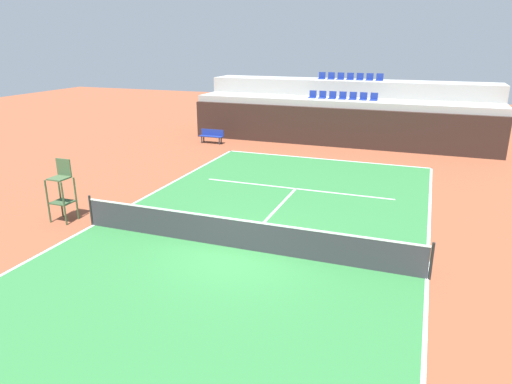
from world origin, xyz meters
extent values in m
plane|color=brown|center=(0.00, 0.00, 0.00)|extent=(80.00, 80.00, 0.00)
cube|color=#2D7238|center=(0.00, 0.00, 0.01)|extent=(11.00, 24.00, 0.01)
cube|color=white|center=(0.00, 11.95, 0.01)|extent=(11.00, 0.10, 0.00)
cube|color=white|center=(-5.45, 0.00, 0.01)|extent=(0.10, 24.00, 0.00)
cube|color=white|center=(5.45, 0.00, 0.01)|extent=(0.10, 24.00, 0.00)
cube|color=white|center=(0.00, 6.40, 0.01)|extent=(8.26, 0.10, 0.00)
cube|color=white|center=(0.00, 3.20, 0.01)|extent=(0.10, 6.40, 0.00)
cube|color=black|center=(0.00, 15.20, 1.14)|extent=(18.31, 0.30, 2.29)
cube|color=#9E9E99|center=(0.00, 16.55, 1.33)|extent=(18.31, 2.40, 2.67)
cube|color=#9E9E99|center=(0.00, 18.95, 1.82)|extent=(18.31, 2.40, 3.63)
cube|color=navy|center=(-1.87, 16.55, 2.69)|extent=(0.44, 0.44, 0.04)
cube|color=navy|center=(-1.87, 16.75, 2.91)|extent=(0.44, 0.04, 0.40)
cube|color=navy|center=(-1.25, 16.55, 2.69)|extent=(0.44, 0.44, 0.04)
cube|color=navy|center=(-1.25, 16.75, 2.91)|extent=(0.44, 0.04, 0.40)
cube|color=navy|center=(-0.62, 16.55, 2.69)|extent=(0.44, 0.44, 0.04)
cube|color=navy|center=(-0.62, 16.75, 2.91)|extent=(0.44, 0.04, 0.40)
cube|color=navy|center=(0.00, 16.55, 2.69)|extent=(0.44, 0.44, 0.04)
cube|color=navy|center=(0.00, 16.75, 2.91)|extent=(0.44, 0.04, 0.40)
cube|color=navy|center=(0.62, 16.55, 2.69)|extent=(0.44, 0.44, 0.04)
cube|color=navy|center=(0.62, 16.75, 2.91)|extent=(0.44, 0.04, 0.40)
cube|color=navy|center=(1.25, 16.55, 2.69)|extent=(0.44, 0.44, 0.04)
cube|color=navy|center=(1.25, 16.75, 2.91)|extent=(0.44, 0.04, 0.40)
cube|color=navy|center=(1.87, 16.55, 2.69)|extent=(0.44, 0.44, 0.04)
cube|color=navy|center=(1.87, 16.75, 2.91)|extent=(0.44, 0.04, 0.40)
cube|color=navy|center=(-1.87, 18.95, 3.65)|extent=(0.44, 0.44, 0.04)
cube|color=navy|center=(-1.87, 19.15, 3.87)|extent=(0.44, 0.04, 0.40)
cube|color=navy|center=(-1.25, 18.95, 3.65)|extent=(0.44, 0.44, 0.04)
cube|color=navy|center=(-1.25, 19.15, 3.87)|extent=(0.44, 0.04, 0.40)
cube|color=navy|center=(-0.62, 18.95, 3.65)|extent=(0.44, 0.44, 0.04)
cube|color=navy|center=(-0.62, 19.15, 3.87)|extent=(0.44, 0.04, 0.40)
cube|color=navy|center=(0.00, 18.95, 3.65)|extent=(0.44, 0.44, 0.04)
cube|color=navy|center=(0.00, 19.15, 3.87)|extent=(0.44, 0.04, 0.40)
cube|color=navy|center=(0.62, 18.95, 3.65)|extent=(0.44, 0.44, 0.04)
cube|color=navy|center=(0.62, 19.15, 3.87)|extent=(0.44, 0.04, 0.40)
cube|color=navy|center=(1.25, 18.95, 3.65)|extent=(0.44, 0.44, 0.04)
cube|color=navy|center=(1.25, 19.15, 3.87)|extent=(0.44, 0.04, 0.40)
cube|color=navy|center=(1.87, 18.95, 3.65)|extent=(0.44, 0.44, 0.04)
cube|color=navy|center=(1.87, 19.15, 3.87)|extent=(0.44, 0.04, 0.40)
cylinder|color=black|center=(-5.50, 0.00, 0.55)|extent=(0.08, 0.08, 1.07)
cylinder|color=black|center=(5.50, 0.00, 0.55)|extent=(0.08, 0.08, 1.07)
cube|color=#333338|center=(0.00, 0.00, 0.47)|extent=(10.90, 0.02, 0.92)
cube|color=white|center=(0.00, 0.00, 0.96)|extent=(10.90, 0.04, 0.05)
cylinder|color=#334C2D|center=(-7.05, -0.30, 0.78)|extent=(0.06, 0.06, 1.55)
cylinder|color=#334C2D|center=(-6.35, -0.30, 0.78)|extent=(0.06, 0.06, 1.55)
cylinder|color=#334C2D|center=(-7.05, 0.30, 0.78)|extent=(0.06, 0.06, 1.55)
cylinder|color=#334C2D|center=(-6.35, 0.30, 0.78)|extent=(0.06, 0.06, 1.55)
cube|color=#334C2D|center=(-6.70, 0.00, 0.70)|extent=(0.70, 0.60, 0.04)
cube|color=#3F5938|center=(-6.70, 0.00, 1.57)|extent=(0.60, 0.60, 0.05)
cube|color=#3F5938|center=(-6.70, 0.28, 1.90)|extent=(0.60, 0.04, 0.60)
cube|color=navy|center=(-7.38, 13.46, 0.45)|extent=(1.50, 0.40, 0.05)
cube|color=navy|center=(-7.38, 13.64, 0.67)|extent=(1.50, 0.04, 0.36)
cube|color=#2D2D33|center=(-7.98, 13.32, 0.21)|extent=(0.06, 0.06, 0.42)
cube|color=#2D2D33|center=(-6.78, 13.32, 0.21)|extent=(0.06, 0.06, 0.42)
cube|color=#2D2D33|center=(-7.98, 13.60, 0.21)|extent=(0.06, 0.06, 0.42)
cube|color=#2D2D33|center=(-6.78, 13.60, 0.21)|extent=(0.06, 0.06, 0.42)
camera|label=1|loc=(4.98, -11.95, 6.12)|focal=32.45mm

